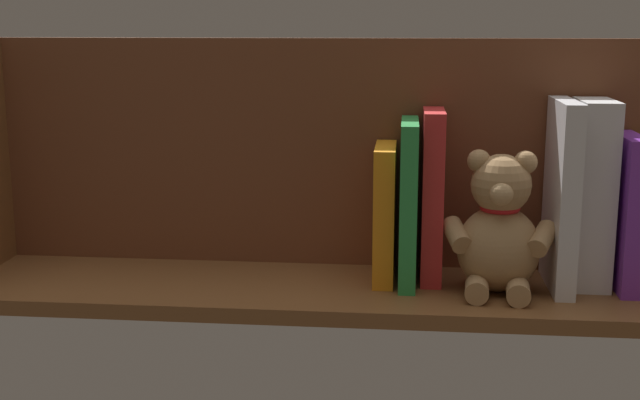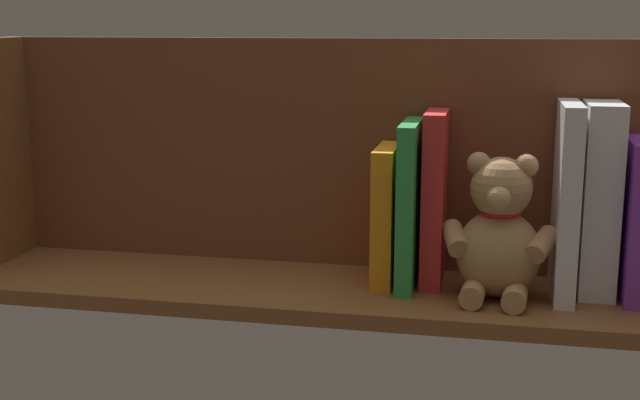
{
  "view_description": "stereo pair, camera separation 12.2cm",
  "coord_description": "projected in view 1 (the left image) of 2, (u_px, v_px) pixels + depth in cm",
  "views": [
    {
      "loc": [
        -12.2,
        118.97,
        37.73
      ],
      "look_at": [
        0.0,
        0.0,
        12.43
      ],
      "focal_mm": 47.54,
      "sensor_mm": 36.0,
      "label": 1
    },
    {
      "loc": [
        -24.26,
        117.11,
        37.73
      ],
      "look_at": [
        0.0,
        0.0,
        12.43
      ],
      "focal_mm": 47.54,
      "sensor_mm": 36.0,
      "label": 2
    }
  ],
  "objects": [
    {
      "name": "dictionary_thick_white",
      "position": [
        591.0,
        193.0,
        1.22
      ],
      "size": [
        4.96,
        11.15,
        26.89
      ],
      "primitive_type": "cube",
      "color": "white",
      "rests_on": "ground_plane"
    },
    {
      "name": "shelf_back_panel",
      "position": [
        327.0,
        153.0,
        1.31
      ],
      "size": [
        108.92,
        1.5,
        35.25
      ],
      "primitive_type": "cube",
      "color": "brown",
      "rests_on": "ground_plane"
    },
    {
      "name": "teddy_bear",
      "position": [
        499.0,
        230.0,
        1.19
      ],
      "size": [
        16.4,
        13.59,
        20.28
      ],
      "rotation": [
        0.0,
        0.0,
        -0.09
      ],
      "color": "tan",
      "rests_on": "ground_plane"
    },
    {
      "name": "book_1",
      "position": [
        626.0,
        212.0,
        1.21
      ],
      "size": [
        3.15,
        13.42,
        22.04
      ],
      "primitive_type": "cube",
      "color": "purple",
      "rests_on": "ground_plane"
    },
    {
      "name": "book_2",
      "position": [
        561.0,
        195.0,
        1.2
      ],
      "size": [
        2.85,
        15.17,
        26.99
      ],
      "primitive_type": "cube",
      "rotation": [
        0.0,
        0.0,
        0.0
      ],
      "color": "silver",
      "rests_on": "ground_plane"
    },
    {
      "name": "book_5",
      "position": [
        385.0,
        213.0,
        1.25
      ],
      "size": [
        2.99,
        12.67,
        20.05
      ],
      "primitive_type": "cube",
      "color": "orange",
      "rests_on": "ground_plane"
    },
    {
      "name": "book_3",
      "position": [
        432.0,
        196.0,
        1.24
      ],
      "size": [
        3.04,
        11.22,
        25.2
      ],
      "primitive_type": "cube",
      "color": "red",
      "rests_on": "ground_plane"
    },
    {
      "name": "ground_plane",
      "position": [
        320.0,
        289.0,
        1.25
      ],
      "size": [
        108.92,
        25.56,
        2.2
      ],
      "primitive_type": "cube",
      "color": "brown"
    },
    {
      "name": "book_4",
      "position": [
        408.0,
        202.0,
        1.23
      ],
      "size": [
        2.45,
        14.44,
        23.82
      ],
      "primitive_type": "cube",
      "color": "green",
      "rests_on": "ground_plane"
    }
  ]
}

